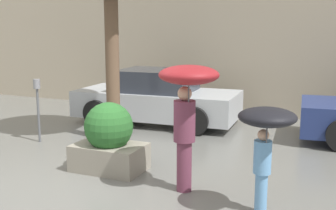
{
  "coord_description": "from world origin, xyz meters",
  "views": [
    {
      "loc": [
        3.79,
        -5.07,
        2.39
      ],
      "look_at": [
        0.91,
        1.6,
        1.05
      ],
      "focal_mm": 45.0,
      "sensor_mm": 36.0,
      "label": 1
    }
  ],
  "objects": [
    {
      "name": "person_adult",
      "position": [
        1.72,
        0.4,
        1.43
      ],
      "size": [
        0.85,
        0.85,
        1.88
      ],
      "rotation": [
        0.0,
        0.0,
        -0.8
      ],
      "color": "brown",
      "rests_on": "ground"
    },
    {
      "name": "planter_box",
      "position": [
        0.16,
        0.83,
        0.53
      ],
      "size": [
        1.19,
        0.82,
        1.17
      ],
      "color": "gray",
      "rests_on": "ground"
    },
    {
      "name": "ground_plane",
      "position": [
        0.0,
        0.0,
        0.0
      ],
      "size": [
        40.0,
        40.0,
        0.0
      ],
      "primitive_type": "plane",
      "color": "slate"
    },
    {
      "name": "parking_meter",
      "position": [
        -2.14,
        1.79,
        0.96
      ],
      "size": [
        0.14,
        0.14,
        1.34
      ],
      "color": "#595B60",
      "rests_on": "ground"
    },
    {
      "name": "person_child",
      "position": [
        2.89,
        0.08,
        1.14
      ],
      "size": [
        0.72,
        0.72,
        1.42
      ],
      "rotation": [
        0.0,
        0.0,
        -1.01
      ],
      "color": "#669ED1",
      "rests_on": "ground"
    },
    {
      "name": "parked_car_near",
      "position": [
        -0.62,
        4.45,
        0.62
      ],
      "size": [
        4.13,
        2.15,
        1.36
      ],
      "rotation": [
        0.0,
        0.0,
        1.63
      ],
      "color": "#B7BCC1",
      "rests_on": "ground"
    },
    {
      "name": "building_facade",
      "position": [
        0.0,
        6.5,
        3.0
      ],
      "size": [
        18.0,
        0.3,
        6.0
      ],
      "color": "#B7A88E",
      "rests_on": "ground"
    }
  ]
}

